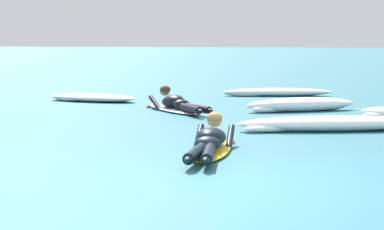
# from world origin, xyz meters

# --- Properties ---
(ground_plane) EXTENTS (120.00, 120.00, 0.00)m
(ground_plane) POSITION_xyz_m (0.00, 10.00, 0.00)
(ground_plane) COLOR #2D6B7A
(surfer_near) EXTENTS (0.53, 2.54, 0.55)m
(surfer_near) POSITION_xyz_m (-0.64, 1.94, 0.14)
(surfer_near) COLOR yellow
(surfer_near) RESTS_ON ground
(surfer_far) EXTENTS (1.76, 2.31, 0.54)m
(surfer_far) POSITION_xyz_m (-1.93, 7.00, 0.14)
(surfer_far) COLOR silver
(surfer_far) RESTS_ON ground
(whitewater_front) EXTENTS (3.16, 1.31, 0.25)m
(whitewater_front) POSITION_xyz_m (1.06, 4.48, 0.12)
(whitewater_front) COLOR white
(whitewater_front) RESTS_ON ground
(whitewater_mid_left) EXTENTS (2.29, 1.20, 0.18)m
(whitewater_mid_left) POSITION_xyz_m (-4.20, 8.92, 0.09)
(whitewater_mid_left) COLOR white
(whitewater_mid_left) RESTS_ON ground
(whitewater_mid_right) EXTENTS (2.35, 1.44, 0.28)m
(whitewater_mid_right) POSITION_xyz_m (0.55, 7.44, 0.13)
(whitewater_mid_right) COLOR white
(whitewater_mid_right) RESTS_ON ground
(whitewater_far_band) EXTENTS (2.80, 0.97, 0.20)m
(whitewater_far_band) POSITION_xyz_m (-0.03, 10.97, 0.09)
(whitewater_far_band) COLOR white
(whitewater_far_band) RESTS_ON ground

